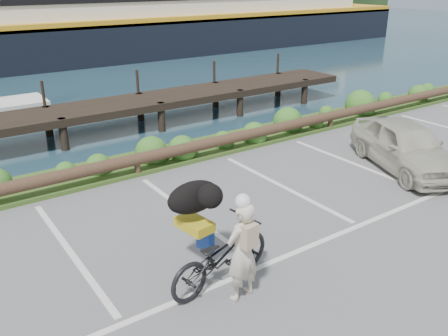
{
  "coord_description": "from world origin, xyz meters",
  "views": [
    {
      "loc": [
        -4.55,
        -5.84,
        4.76
      ],
      "look_at": [
        0.57,
        1.55,
        1.1
      ],
      "focal_mm": 38.0,
      "sensor_mm": 36.0,
      "label": 1
    }
  ],
  "objects": [
    {
      "name": "vegetation_strip",
      "position": [
        0.0,
        5.3,
        0.05
      ],
      "size": [
        34.0,
        1.6,
        0.1
      ],
      "primitive_type": "cube",
      "color": "#3D5B21",
      "rests_on": "ground"
    },
    {
      "name": "bicycle",
      "position": [
        -0.84,
        -0.39,
        0.54
      ],
      "size": [
        2.14,
        1.02,
        1.08
      ],
      "primitive_type": "imported",
      "rotation": [
        0.0,
        0.0,
        1.72
      ],
      "color": "black",
      "rests_on": "ground"
    },
    {
      "name": "log_rail",
      "position": [
        0.0,
        4.6,
        0.0
      ],
      "size": [
        32.0,
        0.3,
        0.6
      ],
      "primitive_type": null,
      "color": "#443021",
      "rests_on": "ground"
    },
    {
      "name": "cyclist",
      "position": [
        -0.77,
        -0.86,
        0.83
      ],
      "size": [
        0.66,
        0.48,
        1.67
      ],
      "primitive_type": "imported",
      "rotation": [
        0.0,
        0.0,
        3.29
      ],
      "color": "beige",
      "rests_on": "ground"
    },
    {
      "name": "parked_car",
      "position": [
        6.0,
        1.05,
        0.64
      ],
      "size": [
        2.81,
        4.05,
        1.28
      ],
      "primitive_type": "imported",
      "rotation": [
        0.0,
        0.0,
        -0.39
      ],
      "color": "#B3B09D",
      "rests_on": "ground"
    },
    {
      "name": "dog",
      "position": [
        -0.94,
        0.26,
        1.36
      ],
      "size": [
        0.6,
        1.01,
        0.55
      ],
      "primitive_type": "ellipsoid",
      "rotation": [
        0.0,
        0.0,
        1.72
      ],
      "color": "black",
      "rests_on": "bicycle"
    },
    {
      "name": "ground",
      "position": [
        0.0,
        0.0,
        0.0
      ],
      "size": [
        72.0,
        72.0,
        0.0
      ],
      "primitive_type": "plane",
      "color": "#5B5B5E"
    }
  ]
}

